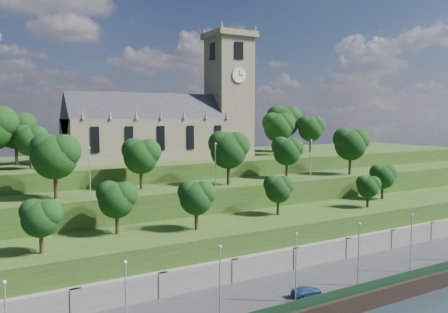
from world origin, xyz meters
TOP-DOWN VIEW (x-y plane):
  - promenade at (0.00, 6.00)m, footprint 160.00×12.00m
  - fence at (0.00, 0.60)m, footprint 160.00×0.10m
  - retaining_wall at (0.00, 11.97)m, footprint 160.00×2.10m
  - embankment_lower at (0.00, 18.00)m, footprint 160.00×12.00m
  - embankment_upper at (0.00, 29.00)m, footprint 160.00×10.00m
  - hilltop at (0.00, 50.00)m, footprint 160.00×32.00m
  - church at (0.79, 45.98)m, footprint 38.60×12.35m
  - trees_lower at (-0.33, 18.24)m, footprint 64.79×8.48m
  - trees_upper at (3.05, 27.99)m, footprint 62.01×8.82m
  - trees_hilltop at (3.90, 45.23)m, footprint 73.70×16.15m
  - lamp_posts_promenade at (-2.00, 2.50)m, footprint 60.36×0.36m
  - lamp_posts_upper at (-0.00, 26.00)m, footprint 40.36×0.36m
  - car_right at (0.22, 3.17)m, footprint 4.06×2.06m

SIDE VIEW (x-z plane):
  - promenade at x=0.00m, z-range 0.00..2.00m
  - retaining_wall at x=0.00m, z-range 0.00..5.00m
  - car_right at x=0.22m, z-range 2.00..3.13m
  - fence at x=0.00m, z-range 2.00..3.20m
  - embankment_lower at x=0.00m, z-range 0.00..8.00m
  - embankment_upper at x=0.00m, z-range 0.00..12.00m
  - lamp_posts_promenade at x=-2.00m, z-range 2.61..10.83m
  - hilltop at x=0.00m, z-range 0.00..15.00m
  - trees_lower at x=-0.33m, z-range 8.90..16.00m
  - lamp_posts_upper at x=0.00m, z-range 12.60..19.86m
  - trees_upper at x=3.05m, z-range 13.36..22.63m
  - trees_hilltop at x=3.90m, z-range 16.10..27.31m
  - church at x=0.79m, z-range 8.72..36.32m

